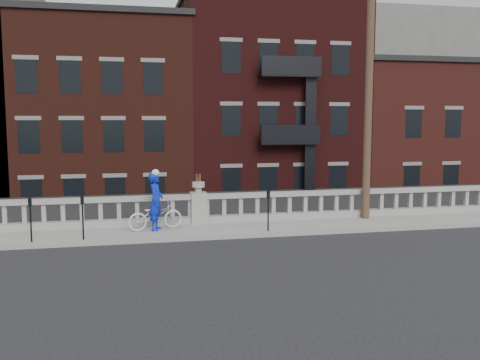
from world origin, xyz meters
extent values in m
plane|color=black|center=(0.00, 0.00, 0.00)|extent=(120.00, 120.00, 0.00)
cube|color=gray|center=(0.00, 3.00, 0.07)|extent=(32.00, 2.20, 0.15)
cube|color=gray|center=(0.00, 3.95, 0.28)|extent=(28.00, 0.34, 0.25)
cube|color=gray|center=(0.00, 3.95, 1.10)|extent=(28.00, 0.34, 0.16)
cube|color=gray|center=(0.00, 3.95, 0.70)|extent=(0.55, 0.55, 1.10)
cylinder|color=gray|center=(0.00, 3.95, 1.35)|extent=(0.24, 0.24, 0.20)
cylinder|color=gray|center=(0.00, 3.95, 1.53)|extent=(0.44, 0.44, 0.18)
cube|color=#605E59|center=(0.00, 4.30, -2.42)|extent=(36.00, 0.50, 5.15)
cube|color=black|center=(0.00, 25.95, -5.25)|extent=(80.00, 44.00, 0.50)
cube|color=#595651|center=(-2.00, 8.45, -3.00)|extent=(16.00, 7.00, 4.00)
cube|color=#595651|center=(22.00, 32.95, 4.00)|extent=(14.00, 14.00, 18.00)
cube|color=#401912|center=(-4.00, 19.95, 2.00)|extent=(10.00, 14.00, 14.00)
cube|color=black|center=(-4.00, 19.95, 9.15)|extent=(10.30, 14.30, 0.30)
cube|color=#370F0F|center=(6.00, 19.95, 2.75)|extent=(10.00, 14.00, 15.50)
cube|color=black|center=(6.00, 19.95, 10.65)|extent=(10.30, 14.30, 0.30)
cube|color=#55211A|center=(16.00, 19.95, 1.00)|extent=(10.00, 14.00, 12.00)
cube|color=black|center=(16.00, 19.95, 7.15)|extent=(10.30, 14.30, 0.30)
cylinder|color=#422D1E|center=(6.20, 3.60, 5.15)|extent=(0.28, 0.28, 10.00)
cylinder|color=black|center=(-5.30, 2.15, 0.70)|extent=(0.05, 0.05, 1.10)
cube|color=black|center=(-5.30, 2.15, 1.38)|extent=(0.10, 0.08, 0.26)
cube|color=black|center=(-5.30, 2.10, 1.42)|extent=(0.06, 0.01, 0.08)
cylinder|color=black|center=(-3.80, 2.15, 0.70)|extent=(0.05, 0.05, 1.10)
cube|color=black|center=(-3.80, 2.15, 1.38)|extent=(0.10, 0.08, 0.26)
cube|color=black|center=(-3.80, 2.10, 1.42)|extent=(0.06, 0.01, 0.08)
cylinder|color=black|center=(2.05, 2.15, 0.70)|extent=(0.05, 0.05, 1.10)
cube|color=black|center=(2.05, 2.15, 1.38)|extent=(0.10, 0.08, 0.26)
cube|color=black|center=(2.05, 2.10, 1.42)|extent=(0.06, 0.01, 0.08)
imported|color=silver|center=(-1.55, 3.19, 0.63)|extent=(1.95, 1.11, 0.97)
imported|color=#0C23BC|center=(-1.53, 3.11, 1.11)|extent=(0.65, 0.81, 1.92)
camera|label=1|loc=(-2.53, -14.53, 3.86)|focal=40.00mm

